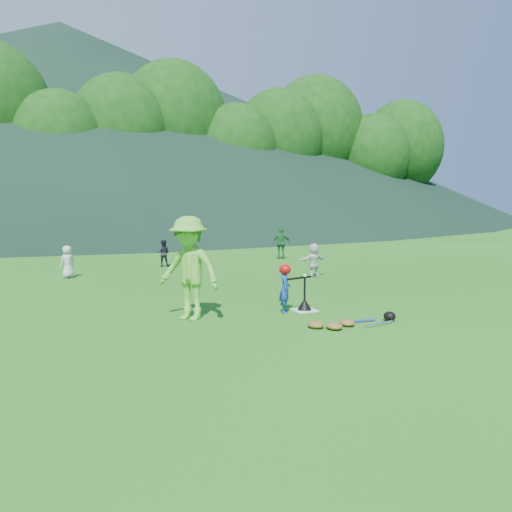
{
  "coord_description": "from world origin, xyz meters",
  "views": [
    {
      "loc": [
        -5.05,
        -8.93,
        2.25
      ],
      "look_at": [
        0.0,
        2.5,
        0.9
      ],
      "focal_mm": 35.0,
      "sensor_mm": 36.0,
      "label": 1
    }
  ],
  "objects_px": {
    "home_plate": "(304,310)",
    "adult_coach": "(189,268)",
    "fielder_a": "(68,262)",
    "batter_child": "(285,289)",
    "fielder_c": "(281,243)",
    "fielder_b": "(163,253)",
    "fielder_d": "(314,260)",
    "batting_tee": "(304,305)",
    "equipment_pile": "(347,323)"
  },
  "relations": [
    {
      "from": "equipment_pile",
      "to": "adult_coach",
      "type": "bearing_deg",
      "value": 145.93
    },
    {
      "from": "fielder_c",
      "to": "equipment_pile",
      "type": "bearing_deg",
      "value": 83.95
    },
    {
      "from": "home_plate",
      "to": "batting_tee",
      "type": "distance_m",
      "value": 0.12
    },
    {
      "from": "adult_coach",
      "to": "home_plate",
      "type": "bearing_deg",
      "value": 45.21
    },
    {
      "from": "batting_tee",
      "to": "adult_coach",
      "type": "bearing_deg",
      "value": 174.88
    },
    {
      "from": "fielder_a",
      "to": "batter_child",
      "type": "bearing_deg",
      "value": 87.61
    },
    {
      "from": "home_plate",
      "to": "batter_child",
      "type": "relative_size",
      "value": 0.46
    },
    {
      "from": "fielder_a",
      "to": "fielder_b",
      "type": "height_order",
      "value": "fielder_a"
    },
    {
      "from": "home_plate",
      "to": "batter_child",
      "type": "height_order",
      "value": "batter_child"
    },
    {
      "from": "batter_child",
      "to": "equipment_pile",
      "type": "xyz_separation_m",
      "value": [
        0.53,
        -1.46,
        -0.42
      ]
    },
    {
      "from": "home_plate",
      "to": "adult_coach",
      "type": "distance_m",
      "value": 2.61
    },
    {
      "from": "adult_coach",
      "to": "equipment_pile",
      "type": "distance_m",
      "value": 3.13
    },
    {
      "from": "fielder_b",
      "to": "fielder_d",
      "type": "xyz_separation_m",
      "value": [
        3.51,
        -4.38,
        0.04
      ]
    },
    {
      "from": "batter_child",
      "to": "equipment_pile",
      "type": "bearing_deg",
      "value": -133.87
    },
    {
      "from": "batter_child",
      "to": "fielder_d",
      "type": "height_order",
      "value": "fielder_d"
    },
    {
      "from": "adult_coach",
      "to": "equipment_pile",
      "type": "relative_size",
      "value": 1.1
    },
    {
      "from": "fielder_a",
      "to": "fielder_d",
      "type": "distance_m",
      "value": 7.34
    },
    {
      "from": "batting_tee",
      "to": "equipment_pile",
      "type": "distance_m",
      "value": 1.46
    },
    {
      "from": "adult_coach",
      "to": "batting_tee",
      "type": "distance_m",
      "value": 2.56
    },
    {
      "from": "fielder_d",
      "to": "batting_tee",
      "type": "height_order",
      "value": "fielder_d"
    },
    {
      "from": "batter_child",
      "to": "fielder_c",
      "type": "xyz_separation_m",
      "value": [
        4.3,
        8.7,
        0.15
      ]
    },
    {
      "from": "home_plate",
      "to": "batting_tee",
      "type": "relative_size",
      "value": 0.66
    },
    {
      "from": "fielder_a",
      "to": "fielder_c",
      "type": "xyz_separation_m",
      "value": [
        8.07,
        1.91,
        0.15
      ]
    },
    {
      "from": "fielder_d",
      "to": "batting_tee",
      "type": "bearing_deg",
      "value": 46.8
    },
    {
      "from": "batting_tee",
      "to": "equipment_pile",
      "type": "height_order",
      "value": "batting_tee"
    },
    {
      "from": "fielder_b",
      "to": "fielder_a",
      "type": "bearing_deg",
      "value": 48.79
    },
    {
      "from": "home_plate",
      "to": "fielder_a",
      "type": "xyz_separation_m",
      "value": [
        -4.24,
        6.79,
        0.48
      ]
    },
    {
      "from": "home_plate",
      "to": "fielder_c",
      "type": "height_order",
      "value": "fielder_c"
    },
    {
      "from": "batter_child",
      "to": "equipment_pile",
      "type": "height_order",
      "value": "batter_child"
    },
    {
      "from": "adult_coach",
      "to": "fielder_d",
      "type": "bearing_deg",
      "value": 87.3
    },
    {
      "from": "fielder_a",
      "to": "equipment_pile",
      "type": "distance_m",
      "value": 9.32
    },
    {
      "from": "home_plate",
      "to": "adult_coach",
      "type": "xyz_separation_m",
      "value": [
        -2.4,
        0.22,
        0.98
      ]
    },
    {
      "from": "fielder_b",
      "to": "batter_child",
      "type": "bearing_deg",
      "value": 117.47
    },
    {
      "from": "batter_child",
      "to": "fielder_a",
      "type": "distance_m",
      "value": 7.77
    },
    {
      "from": "fielder_c",
      "to": "fielder_d",
      "type": "relative_size",
      "value": 1.23
    },
    {
      "from": "fielder_c",
      "to": "adult_coach",
      "type": "bearing_deg",
      "value": 67.93
    },
    {
      "from": "fielder_a",
      "to": "batting_tee",
      "type": "relative_size",
      "value": 1.43
    },
    {
      "from": "equipment_pile",
      "to": "batter_child",
      "type": "bearing_deg",
      "value": 110.09
    },
    {
      "from": "fielder_c",
      "to": "batting_tee",
      "type": "height_order",
      "value": "fielder_c"
    },
    {
      "from": "fielder_d",
      "to": "fielder_a",
      "type": "bearing_deg",
      "value": -33.53
    },
    {
      "from": "adult_coach",
      "to": "fielder_d",
      "type": "relative_size",
      "value": 1.93
    },
    {
      "from": "fielder_b",
      "to": "fielder_c",
      "type": "height_order",
      "value": "fielder_c"
    },
    {
      "from": "batter_child",
      "to": "fielder_b",
      "type": "distance_m",
      "value": 8.32
    },
    {
      "from": "fielder_a",
      "to": "fielder_c",
      "type": "height_order",
      "value": "fielder_c"
    },
    {
      "from": "fielder_c",
      "to": "batting_tee",
      "type": "distance_m",
      "value": 9.52
    },
    {
      "from": "home_plate",
      "to": "fielder_b",
      "type": "bearing_deg",
      "value": 96.85
    },
    {
      "from": "fielder_c",
      "to": "batting_tee",
      "type": "relative_size",
      "value": 1.87
    },
    {
      "from": "fielder_b",
      "to": "fielder_d",
      "type": "relative_size",
      "value": 0.92
    },
    {
      "from": "batting_tee",
      "to": "home_plate",
      "type": "bearing_deg",
      "value": 0.0
    },
    {
      "from": "fielder_d",
      "to": "equipment_pile",
      "type": "bearing_deg",
      "value": 55.07
    }
  ]
}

